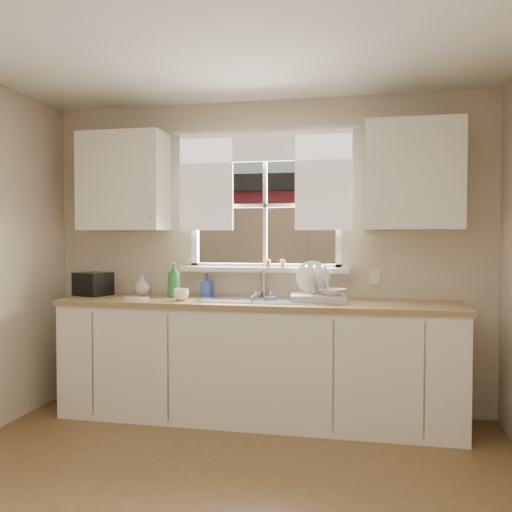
% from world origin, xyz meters
% --- Properties ---
extents(room_walls, '(3.62, 4.02, 2.50)m').
position_xyz_m(room_walls, '(0.00, -0.07, 1.24)').
color(room_walls, beige).
rests_on(room_walls, ground).
extents(window, '(1.38, 0.16, 1.06)m').
position_xyz_m(window, '(0.00, 2.00, 1.49)').
color(window, white).
rests_on(window, room_walls).
extents(curtains, '(1.50, 0.03, 0.81)m').
position_xyz_m(curtains, '(0.00, 1.95, 1.93)').
color(curtains, white).
rests_on(curtains, room_walls).
extents(base_cabinets, '(3.00, 0.62, 0.87)m').
position_xyz_m(base_cabinets, '(0.00, 1.68, 0.43)').
color(base_cabinets, white).
rests_on(base_cabinets, ground).
extents(countertop, '(3.04, 0.65, 0.04)m').
position_xyz_m(countertop, '(0.00, 1.68, 0.89)').
color(countertop, '#997A4C').
rests_on(countertop, base_cabinets).
extents(upper_cabinet_left, '(0.70, 0.33, 0.80)m').
position_xyz_m(upper_cabinet_left, '(-1.15, 1.82, 1.85)').
color(upper_cabinet_left, white).
rests_on(upper_cabinet_left, room_walls).
extents(upper_cabinet_right, '(0.70, 0.33, 0.80)m').
position_xyz_m(upper_cabinet_right, '(1.15, 1.82, 1.85)').
color(upper_cabinet_right, white).
rests_on(upper_cabinet_right, room_walls).
extents(wall_outlet, '(0.08, 0.01, 0.12)m').
position_xyz_m(wall_outlet, '(0.88, 1.99, 1.08)').
color(wall_outlet, beige).
rests_on(wall_outlet, room_walls).
extents(sill_jars, '(0.16, 0.04, 0.06)m').
position_xyz_m(sill_jars, '(0.10, 1.94, 1.18)').
color(sill_jars, brown).
rests_on(sill_jars, window).
extents(backyard, '(20.00, 10.00, 6.13)m').
position_xyz_m(backyard, '(0.58, 8.42, 3.46)').
color(backyard, '#335421').
rests_on(backyard, ground).
extents(sink, '(0.88, 0.52, 0.40)m').
position_xyz_m(sink, '(0.00, 1.71, 0.84)').
color(sink, '#B7B7BC').
rests_on(sink, countertop).
extents(dish_rack, '(0.44, 0.35, 0.30)m').
position_xyz_m(dish_rack, '(0.46, 1.72, 0.98)').
color(dish_rack, silver).
rests_on(dish_rack, countertop).
extents(bowl, '(0.25, 0.25, 0.05)m').
position_xyz_m(bowl, '(0.57, 1.67, 0.99)').
color(bowl, white).
rests_on(bowl, dish_rack).
extents(soap_bottle_a, '(0.11, 0.12, 0.28)m').
position_xyz_m(soap_bottle_a, '(-0.70, 1.79, 1.05)').
color(soap_bottle_a, '#2B853A').
rests_on(soap_bottle_a, countertop).
extents(soap_bottle_b, '(0.09, 0.10, 0.18)m').
position_xyz_m(soap_bottle_b, '(-0.46, 1.89, 1.00)').
color(soap_bottle_b, '#3149B8').
rests_on(soap_bottle_b, countertop).
extents(soap_bottle_c, '(0.17, 0.17, 0.17)m').
position_xyz_m(soap_bottle_c, '(-1.01, 1.86, 0.99)').
color(soap_bottle_c, beige).
rests_on(soap_bottle_c, countertop).
extents(saucer, '(0.20, 0.20, 0.01)m').
position_xyz_m(saucer, '(-0.95, 1.61, 0.92)').
color(saucer, silver).
rests_on(saucer, countertop).
extents(cup, '(0.15, 0.15, 0.09)m').
position_xyz_m(cup, '(-0.57, 1.56, 0.96)').
color(cup, white).
rests_on(cup, countertop).
extents(black_appliance, '(0.32, 0.30, 0.19)m').
position_xyz_m(black_appliance, '(-1.40, 1.76, 1.01)').
color(black_appliance, black).
rests_on(black_appliance, countertop).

